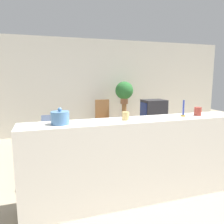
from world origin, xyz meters
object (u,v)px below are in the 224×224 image
at_px(potted_plant, 124,91).
at_px(couch, 63,148).
at_px(television, 153,111).
at_px(decorative_bowl, 60,118).
at_px(wooden_chair, 103,117).

bearing_deg(potted_plant, couch, -138.28).
bearing_deg(potted_plant, television, -69.91).
height_order(couch, decorative_bowl, decorative_bowl).
distance_m(television, decorative_bowl, 3.31).
relative_size(television, decorative_bowl, 2.68).
relative_size(wooden_chair, potted_plant, 1.60).
bearing_deg(decorative_bowl, television, 42.74).
height_order(television, decorative_bowl, decorative_bowl).
height_order(potted_plant, decorative_bowl, potted_plant).
xyz_separation_m(television, decorative_bowl, (-2.42, -2.24, 0.36)).
height_order(television, potted_plant, potted_plant).
bearing_deg(couch, television, 16.00).
distance_m(couch, decorative_bowl, 1.82).
distance_m(television, potted_plant, 1.19).
distance_m(wooden_chair, potted_plant, 0.96).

